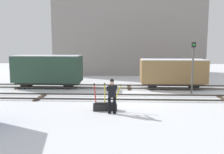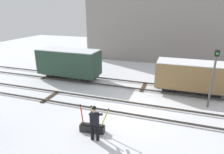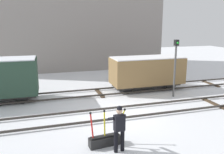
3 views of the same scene
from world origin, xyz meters
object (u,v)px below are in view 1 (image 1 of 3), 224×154
freight_car_far_end (172,72)px  freight_car_back_track (48,69)px  rail_worker (112,94)px  switch_lever_frame (105,106)px  signal_post (193,62)px

freight_car_far_end → freight_car_back_track: bearing=180.0°
rail_worker → switch_lever_frame: bearing=119.7°
rail_worker → freight_car_back_track: (-5.50, 7.18, 0.49)m
signal_post → freight_car_far_end: signal_post is taller
switch_lever_frame → rail_worker: (0.39, -0.54, 0.75)m
switch_lever_frame → freight_car_back_track: freight_car_back_track is taller
signal_post → freight_car_back_track: (-10.91, 1.96, -0.75)m
signal_post → freight_car_far_end: (-0.98, 1.96, -0.89)m
signal_post → rail_worker: bearing=-136.1°
rail_worker → freight_car_far_end: size_ratio=0.35×
signal_post → freight_car_back_track: signal_post is taller
switch_lever_frame → freight_car_back_track: bearing=121.6°
switch_lever_frame → rail_worker: size_ratio=0.86×
freight_car_back_track → switch_lever_frame: bearing=-51.2°
switch_lever_frame → rail_worker: bearing=-60.3°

